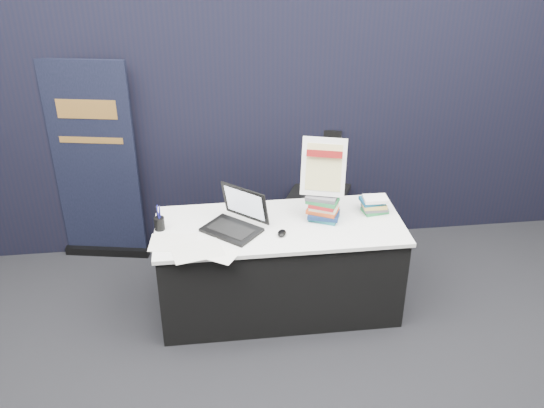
{
  "coord_description": "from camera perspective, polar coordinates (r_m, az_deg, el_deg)",
  "views": [
    {
      "loc": [
        -0.52,
        -3.19,
        2.99
      ],
      "look_at": [
        -0.06,
        0.55,
        0.92
      ],
      "focal_mm": 40.0,
      "sensor_mm": 36.0,
      "label": 1
    }
  ],
  "objects": [
    {
      "name": "display_table",
      "position": [
        4.6,
        0.69,
        -5.94
      ],
      "size": [
        1.8,
        0.75,
        0.75
      ],
      "color": "black",
      "rests_on": "floor"
    },
    {
      "name": "info_sign",
      "position": [
        4.32,
        4.88,
        3.42
      ],
      "size": [
        0.34,
        0.21,
        0.43
      ],
      "rotation": [
        0.0,
        0.0,
        -0.29
      ],
      "color": "black",
      "rests_on": "book_stack_tall"
    },
    {
      "name": "floor",
      "position": [
        4.41,
        1.64,
        -14.02
      ],
      "size": [
        8.0,
        8.0,
        0.0
      ],
      "primitive_type": "plane",
      "color": "black",
      "rests_on": "ground"
    },
    {
      "name": "pen_cup",
      "position": [
        4.39,
        -10.55,
        -1.82
      ],
      "size": [
        0.1,
        0.1,
        0.1
      ],
      "primitive_type": "cylinder",
      "rotation": [
        0.0,
        0.0,
        -0.41
      ],
      "color": "black",
      "rests_on": "display_table"
    },
    {
      "name": "brochure_mid",
      "position": [
        4.08,
        -5.1,
        -4.7
      ],
      "size": [
        0.32,
        0.29,
        0.0
      ],
      "primitive_type": "cube",
      "rotation": [
        0.0,
        0.0,
        -0.56
      ],
      "color": "white",
      "rests_on": "display_table"
    },
    {
      "name": "stacking_chair",
      "position": [
        5.29,
        4.34,
        1.61
      ],
      "size": [
        0.63,
        0.65,
        1.05
      ],
      "rotation": [
        0.0,
        0.0,
        -0.43
      ],
      "color": "black",
      "rests_on": "floor"
    },
    {
      "name": "pullup_banner",
      "position": [
        5.27,
        -16.16,
        2.66
      ],
      "size": [
        0.75,
        0.24,
        1.75
      ],
      "rotation": [
        0.0,
        0.0,
        -0.19
      ],
      "color": "black",
      "rests_on": "floor"
    },
    {
      "name": "book_stack_tall",
      "position": [
        4.43,
        4.79,
        -0.31
      ],
      "size": [
        0.25,
        0.23,
        0.2
      ],
      "rotation": [
        0.0,
        0.0,
        -0.4
      ],
      "color": "#1C646C",
      "rests_on": "display_table"
    },
    {
      "name": "drape_partition",
      "position": [
        5.14,
        -0.82,
        8.36
      ],
      "size": [
        6.0,
        0.08,
        2.4
      ],
      "primitive_type": "cube",
      "color": "black",
      "rests_on": "floor"
    },
    {
      "name": "brochure_left",
      "position": [
        4.24,
        -9.28,
        -3.57
      ],
      "size": [
        0.34,
        0.26,
        0.0
      ],
      "primitive_type": "cube",
      "rotation": [
        0.0,
        0.0,
        -0.1
      ],
      "color": "silver",
      "rests_on": "display_table"
    },
    {
      "name": "brochure_right",
      "position": [
        4.13,
        -7.07,
        -4.4
      ],
      "size": [
        0.38,
        0.31,
        0.0
      ],
      "primitive_type": "cube",
      "rotation": [
        0.0,
        0.0,
        0.22
      ],
      "color": "silver",
      "rests_on": "display_table"
    },
    {
      "name": "mouse",
      "position": [
        4.26,
        0.93,
        -2.75
      ],
      "size": [
        0.09,
        0.11,
        0.03
      ],
      "primitive_type": "ellipsoid",
      "rotation": [
        0.0,
        0.0,
        -0.32
      ],
      "color": "black",
      "rests_on": "display_table"
    },
    {
      "name": "book_stack_short",
      "position": [
        4.59,
        9.56,
        -0.02
      ],
      "size": [
        0.19,
        0.15,
        0.13
      ],
      "rotation": [
        0.0,
        0.0,
        0.07
      ],
      "color": "#207B3E",
      "rests_on": "display_table"
    },
    {
      "name": "laptop",
      "position": [
        4.33,
        -3.89,
        -1.46
      ],
      "size": [
        0.47,
        0.52,
        0.29
      ],
      "rotation": [
        0.0,
        0.0,
        -0.73
      ],
      "color": "black",
      "rests_on": "display_table"
    }
  ]
}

